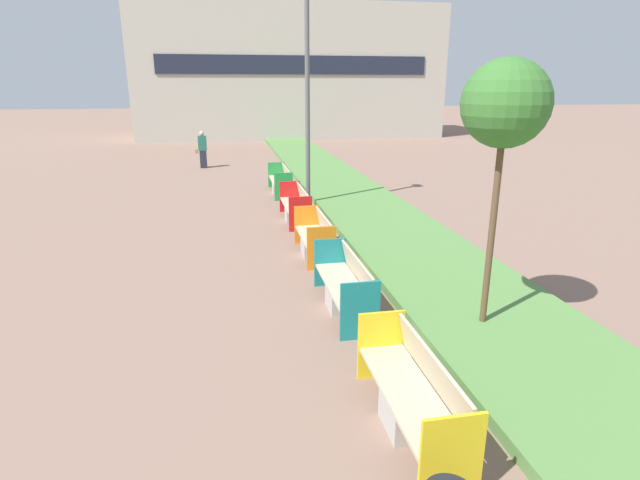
% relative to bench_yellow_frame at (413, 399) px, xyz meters
% --- Properties ---
extents(planter_grass_strip, '(2.80, 120.00, 0.18)m').
position_rel_bench_yellow_frame_xyz_m(planter_grass_strip, '(2.26, 5.04, -0.28)').
color(planter_grass_strip, '#568442').
rests_on(planter_grass_strip, ground).
extents(building_backdrop, '(21.56, 7.49, 9.04)m').
position_rel_bench_yellow_frame_xyz_m(building_backdrop, '(3.06, 34.04, 4.15)').
color(building_backdrop, '#B2AD9E').
rests_on(building_backdrop, ground).
extents(bench_yellow_frame, '(0.65, 2.18, 0.94)m').
position_rel_bench_yellow_frame_xyz_m(bench_yellow_frame, '(0.00, 0.00, 0.00)').
color(bench_yellow_frame, '#ADA8A0').
rests_on(bench_yellow_frame, ground).
extents(bench_teal_frame, '(0.65, 2.23, 0.94)m').
position_rel_bench_yellow_frame_xyz_m(bench_teal_frame, '(0.00, 3.20, 0.00)').
color(bench_teal_frame, '#ADA8A0').
rests_on(bench_teal_frame, ground).
extents(bench_orange_frame, '(0.65, 1.92, 0.94)m').
position_rel_bench_yellow_frame_xyz_m(bench_orange_frame, '(-0.00, 6.11, -0.01)').
color(bench_orange_frame, '#ADA8A0').
rests_on(bench_orange_frame, ground).
extents(bench_red_frame, '(0.65, 2.24, 0.94)m').
position_rel_bench_yellow_frame_xyz_m(bench_red_frame, '(0.00, 9.19, 0.00)').
color(bench_red_frame, '#ADA8A0').
rests_on(bench_red_frame, ground).
extents(bench_green_frame, '(0.65, 2.38, 0.94)m').
position_rel_bench_yellow_frame_xyz_m(bench_green_frame, '(0.00, 13.01, 0.01)').
color(bench_green_frame, '#ADA8A0').
rests_on(bench_green_frame, ground).
extents(street_lamp_post, '(0.24, 0.44, 7.06)m').
position_rel_bench_yellow_frame_xyz_m(street_lamp_post, '(0.61, 10.77, 3.54)').
color(street_lamp_post, '#56595B').
rests_on(street_lamp_post, ground).
extents(sapling_tree_near, '(1.23, 1.23, 4.10)m').
position_rel_bench_yellow_frame_xyz_m(sapling_tree_near, '(1.93, 2.00, 3.08)').
color(sapling_tree_near, brown).
rests_on(sapling_tree_near, ground).
extents(pedestrian_walking, '(0.53, 0.24, 1.70)m').
position_rel_bench_yellow_frame_xyz_m(pedestrian_walking, '(-2.91, 19.37, 0.49)').
color(pedestrian_walking, '#232633').
rests_on(pedestrian_walking, ground).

